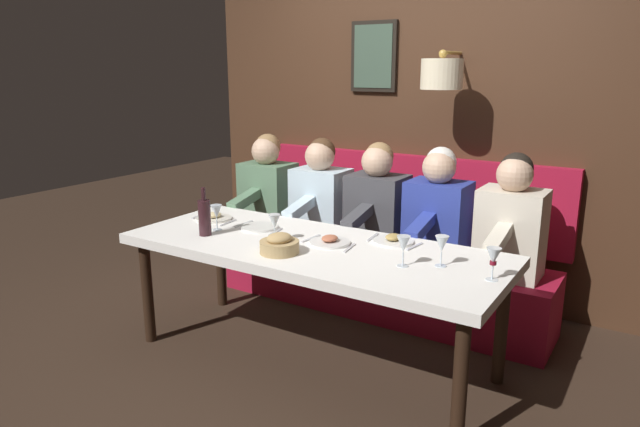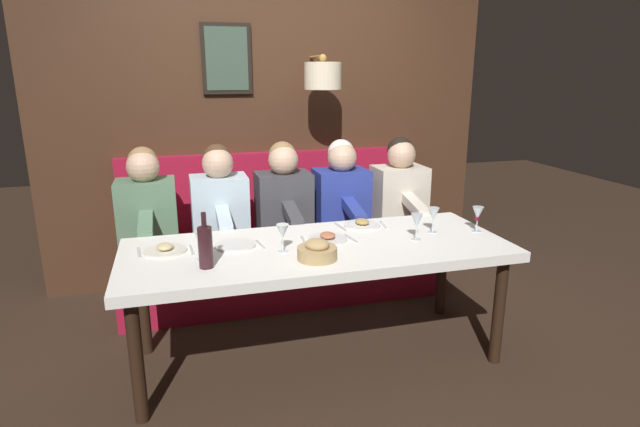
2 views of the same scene
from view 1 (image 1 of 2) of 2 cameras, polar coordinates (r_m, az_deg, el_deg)
name	(u,v)px [view 1 (image 1 of 2)]	position (r m, az deg, el deg)	size (l,w,h in m)	color
ground_plane	(312,359)	(3.62, -0.82, -14.38)	(12.00, 12.00, 0.00)	#332319
dining_table	(311,255)	(3.35, -0.86, -4.21)	(0.90, 2.27, 0.74)	white
banquette_bench	(378,281)	(4.23, 5.79, -6.70)	(0.52, 2.47, 0.45)	maroon
back_wall_panel	(415,118)	(4.48, 9.50, 9.44)	(0.59, 3.67, 2.90)	#422819
diner_nearest	(511,221)	(3.75, 18.60, -0.68)	(0.60, 0.40, 0.79)	beige
diner_near	(437,211)	(3.88, 11.67, 0.29)	(0.60, 0.40, 0.79)	#283893
diner_middle	(377,202)	(4.06, 5.71, 1.12)	(0.60, 0.40, 0.79)	#3D3D42
diner_far	(321,195)	(4.28, 0.05, 1.89)	(0.60, 0.40, 0.79)	silver
diner_farthest	(267,187)	(4.56, -5.30, 2.61)	(0.60, 0.40, 0.79)	#567A5B
place_setting_0	(393,240)	(3.39, 7.35, -2.65)	(0.24, 0.33, 0.05)	white
place_setting_1	(330,241)	(3.34, 0.98, -2.80)	(0.24, 0.32, 0.05)	silver
place_setting_2	(259,227)	(3.67, -6.10, -1.38)	(0.24, 0.32, 0.01)	silver
place_setting_3	(214,217)	(3.93, -10.57, -0.39)	(0.24, 0.32, 0.05)	silver
wine_glass_0	(216,212)	(3.65, -10.33, 0.13)	(0.07, 0.07, 0.16)	silver
wine_glass_1	(442,245)	(3.00, 12.09, -3.08)	(0.07, 0.07, 0.16)	silver
wine_glass_2	(493,257)	(2.87, 16.98, -4.23)	(0.07, 0.07, 0.16)	silver
wine_glass_3	(403,245)	(2.96, 8.35, -3.11)	(0.07, 0.07, 0.16)	silver
wine_glass_4	(274,222)	(3.37, -4.58, -0.86)	(0.07, 0.07, 0.16)	silver
wine_bottle	(205,217)	(3.55, -11.48, -0.33)	(0.08, 0.08, 0.30)	#33191E
bread_bowl	(279,245)	(3.17, -4.09, -3.13)	(0.22, 0.22, 0.12)	tan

